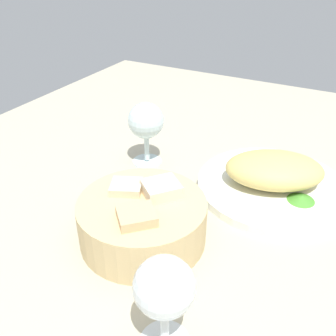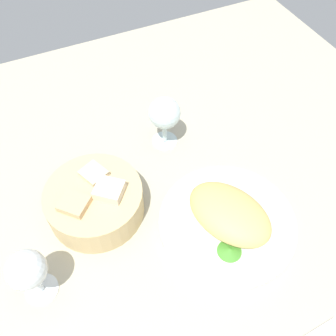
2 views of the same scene
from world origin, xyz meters
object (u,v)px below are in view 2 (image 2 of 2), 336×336
Objects in this scene: wine_glass_near at (164,115)px; wine_glass_far at (28,271)px; plate at (227,222)px; bread_basket at (95,201)px.

wine_glass_near is 40.94cm from wine_glass_far.
wine_glass_near reaches higher than wine_glass_far.
plate is 2.15× the size of wine_glass_far.
bread_basket is at bearing -51.02° from wine_glass_far.
plate is 1.42× the size of bread_basket.
plate is at bearing -175.22° from wine_glass_near.
bread_basket is at bearing 119.40° from wine_glass_near.
bread_basket is 18.62cm from wine_glass_far.
wine_glass_far is (-22.65, 34.10, -0.06)cm from wine_glass_near.
wine_glass_far is at bearing 86.26° from plate.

